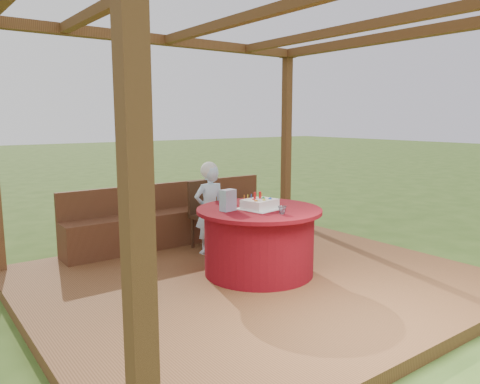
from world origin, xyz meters
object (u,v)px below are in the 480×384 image
bench (175,223)px  birthday_cake (260,204)px  table (259,241)px  gift_bag (228,200)px  elderly_woman (210,207)px  chair (207,211)px  drinking_glass (282,210)px

bench → birthday_cake: 1.75m
bench → birthday_cake: (0.11, -1.68, 0.50)m
bench → table: 1.66m
bench → gift_bag: bearing=-98.2°
elderly_woman → birthday_cake: 1.00m
chair → gift_bag: gift_bag is taller
birthday_cake → drinking_glass: size_ratio=5.25×
table → elderly_woman: (-0.01, 0.96, 0.22)m
bench → drinking_glass: 2.08m
birthday_cake → gift_bag: size_ratio=2.03×
elderly_woman → table: bearing=-89.4°
birthday_cake → drinking_glass: birthday_cake is taller
table → gift_bag: size_ratio=6.01×
bench → table: bench is taller
gift_bag → drinking_glass: 0.58m
bench → elderly_woman: 0.77m
chair → elderly_woman: elderly_woman is taller
gift_bag → drinking_glass: (0.35, -0.45, -0.07)m
birthday_cake → gift_bag: 0.36m
table → chair: chair is taller
chair → bench: bearing=118.6°
gift_bag → elderly_woman: bearing=59.2°
table → birthday_cake: bearing=-111.5°
drinking_glass → chair: bearing=86.0°
table → drinking_glass: size_ratio=15.50×
bench → gift_bag: 1.68m
table → birthday_cake: (-0.01, -0.02, 0.41)m
drinking_glass → elderly_woman: bearing=90.7°
table → drinking_glass: (0.01, -0.36, 0.39)m
birthday_cake → bench: bearing=93.6°
table → elderly_woman: elderly_woman is taller
drinking_glass → gift_bag: bearing=127.4°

